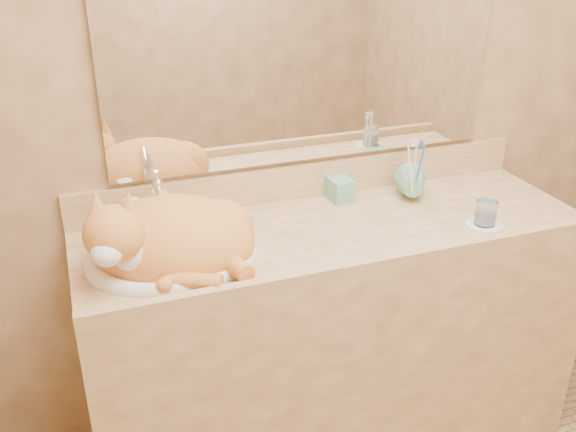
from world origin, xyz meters
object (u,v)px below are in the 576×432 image
object	(u,v)px
sink_basin	(171,236)
cat	(166,236)
soap_dispenser	(347,181)
water_glass	(486,213)
vanity_counter	(333,340)
toothbrush_cup	(413,190)

from	to	relation	value
sink_basin	cat	bearing A→B (deg)	-137.48
sink_basin	soap_dispenser	xyz separation A→B (m)	(0.62, 0.18, 0.01)
sink_basin	soap_dispenser	size ratio (longest dim) A/B	2.90
cat	water_glass	size ratio (longest dim) A/B	6.02
sink_basin	cat	world-z (taller)	cat
water_glass	sink_basin	bearing A→B (deg)	172.55
vanity_counter	water_glass	size ratio (longest dim) A/B	20.70
cat	soap_dispenser	size ratio (longest dim) A/B	2.82
toothbrush_cup	water_glass	size ratio (longest dim) A/B	1.46
vanity_counter	cat	xyz separation A→B (m)	(-0.53, -0.03, 0.51)
vanity_counter	toothbrush_cup	xyz separation A→B (m)	(0.31, 0.08, 0.48)
cat	toothbrush_cup	world-z (taller)	cat
sink_basin	water_glass	bearing A→B (deg)	-0.38
soap_dispenser	water_glass	distance (m)	0.45
vanity_counter	soap_dispenser	bearing A→B (deg)	57.22
sink_basin	toothbrush_cup	world-z (taller)	sink_basin
cat	toothbrush_cup	xyz separation A→B (m)	(0.84, 0.11, -0.03)
vanity_counter	sink_basin	bearing A→B (deg)	-177.78
toothbrush_cup	water_glass	world-z (taller)	toothbrush_cup
soap_dispenser	toothbrush_cup	xyz separation A→B (m)	(0.21, -0.08, -0.03)
cat	toothbrush_cup	bearing A→B (deg)	23.88
cat	water_glass	distance (m)	0.98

